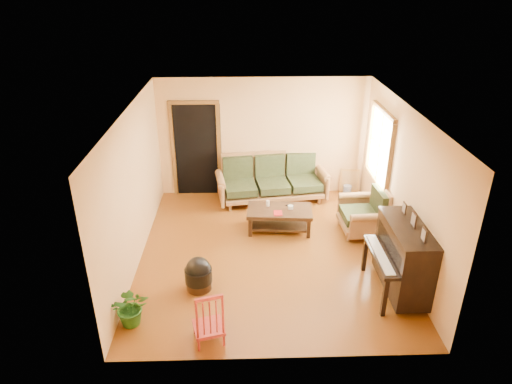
{
  "coord_description": "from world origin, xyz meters",
  "views": [
    {
      "loc": [
        -0.43,
        -6.89,
        4.52
      ],
      "look_at": [
        -0.21,
        0.2,
        1.1
      ],
      "focal_mm": 32.0,
      "sensor_mm": 36.0,
      "label": 1
    }
  ],
  "objects_px": {
    "sofa": "(272,179)",
    "ceramic_crock": "(347,190)",
    "armchair": "(362,210)",
    "piano": "(404,260)",
    "footstool": "(199,277)",
    "potted_plant": "(131,307)",
    "coffee_table": "(279,220)",
    "red_chair": "(208,315)"
  },
  "relations": [
    {
      "from": "footstool",
      "to": "potted_plant",
      "type": "bearing_deg",
      "value": -138.33
    },
    {
      "from": "footstool",
      "to": "ceramic_crock",
      "type": "bearing_deg",
      "value": 46.92
    },
    {
      "from": "sofa",
      "to": "piano",
      "type": "relative_size",
      "value": 1.78
    },
    {
      "from": "armchair",
      "to": "piano",
      "type": "bearing_deg",
      "value": -86.94
    },
    {
      "from": "potted_plant",
      "to": "sofa",
      "type": "bearing_deg",
      "value": 59.93
    },
    {
      "from": "piano",
      "to": "footstool",
      "type": "xyz_separation_m",
      "value": [
        -3.15,
        0.16,
        -0.38
      ]
    },
    {
      "from": "armchair",
      "to": "potted_plant",
      "type": "height_order",
      "value": "armchair"
    },
    {
      "from": "sofa",
      "to": "ceramic_crock",
      "type": "xyz_separation_m",
      "value": [
        1.7,
        0.2,
        -0.39
      ]
    },
    {
      "from": "piano",
      "to": "sofa",
      "type": "bearing_deg",
      "value": 118.85
    },
    {
      "from": "coffee_table",
      "to": "ceramic_crock",
      "type": "bearing_deg",
      "value": 42.11
    },
    {
      "from": "sofa",
      "to": "footstool",
      "type": "height_order",
      "value": "sofa"
    },
    {
      "from": "armchair",
      "to": "footstool",
      "type": "distance_m",
      "value": 3.41
    },
    {
      "from": "coffee_table",
      "to": "footstool",
      "type": "height_order",
      "value": "coffee_table"
    },
    {
      "from": "footstool",
      "to": "piano",
      "type": "bearing_deg",
      "value": -2.95
    },
    {
      "from": "sofa",
      "to": "ceramic_crock",
      "type": "bearing_deg",
      "value": -1.4
    },
    {
      "from": "armchair",
      "to": "ceramic_crock",
      "type": "distance_m",
      "value": 1.65
    },
    {
      "from": "coffee_table",
      "to": "red_chair",
      "type": "xyz_separation_m",
      "value": [
        -1.18,
        -2.91,
        0.2
      ]
    },
    {
      "from": "sofa",
      "to": "coffee_table",
      "type": "bearing_deg",
      "value": -95.42
    },
    {
      "from": "footstool",
      "to": "red_chair",
      "type": "distance_m",
      "value": 1.18
    },
    {
      "from": "coffee_table",
      "to": "red_chair",
      "type": "relative_size",
      "value": 1.45
    },
    {
      "from": "coffee_table",
      "to": "piano",
      "type": "bearing_deg",
      "value": -48.03
    },
    {
      "from": "piano",
      "to": "coffee_table",
      "type": "bearing_deg",
      "value": 131.61
    },
    {
      "from": "piano",
      "to": "red_chair",
      "type": "height_order",
      "value": "piano"
    },
    {
      "from": "potted_plant",
      "to": "piano",
      "type": "bearing_deg",
      "value": 8.71
    },
    {
      "from": "ceramic_crock",
      "to": "footstool",
      "type": "bearing_deg",
      "value": -133.08
    },
    {
      "from": "coffee_table",
      "to": "red_chair",
      "type": "height_order",
      "value": "red_chair"
    },
    {
      "from": "armchair",
      "to": "ceramic_crock",
      "type": "height_order",
      "value": "armchair"
    },
    {
      "from": "sofa",
      "to": "ceramic_crock",
      "type": "height_order",
      "value": "sofa"
    },
    {
      "from": "ceramic_crock",
      "to": "piano",
      "type": "bearing_deg",
      "value": -88.27
    },
    {
      "from": "coffee_table",
      "to": "potted_plant",
      "type": "height_order",
      "value": "potted_plant"
    },
    {
      "from": "piano",
      "to": "footstool",
      "type": "relative_size",
      "value": 3.05
    },
    {
      "from": "red_chair",
      "to": "ceramic_crock",
      "type": "height_order",
      "value": "red_chair"
    },
    {
      "from": "armchair",
      "to": "potted_plant",
      "type": "xyz_separation_m",
      "value": [
        -3.84,
        -2.44,
        -0.17
      ]
    },
    {
      "from": "red_chair",
      "to": "footstool",
      "type": "bearing_deg",
      "value": 86.97
    },
    {
      "from": "coffee_table",
      "to": "potted_plant",
      "type": "bearing_deg",
      "value": -131.78
    },
    {
      "from": "piano",
      "to": "armchair",
      "type": "bearing_deg",
      "value": 95.6
    },
    {
      "from": "sofa",
      "to": "piano",
      "type": "bearing_deg",
      "value": -68.83
    },
    {
      "from": "coffee_table",
      "to": "potted_plant",
      "type": "distance_m",
      "value": 3.43
    },
    {
      "from": "footstool",
      "to": "potted_plant",
      "type": "distance_m",
      "value": 1.18
    },
    {
      "from": "piano",
      "to": "potted_plant",
      "type": "relative_size",
      "value": 2.24
    },
    {
      "from": "armchair",
      "to": "ceramic_crock",
      "type": "xyz_separation_m",
      "value": [
        0.09,
        1.61,
        -0.35
      ]
    },
    {
      "from": "coffee_table",
      "to": "armchair",
      "type": "bearing_deg",
      "value": -4.56
    }
  ]
}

